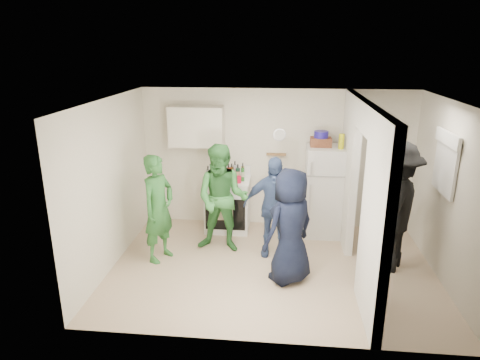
% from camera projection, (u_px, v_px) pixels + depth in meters
% --- Properties ---
extents(floor, '(4.80, 4.80, 0.00)m').
position_uv_depth(floor, '(272.00, 268.00, 6.45)').
color(floor, tan).
rests_on(floor, ground).
extents(wall_back, '(4.80, 0.00, 4.80)m').
position_uv_depth(wall_back, '(276.00, 159.00, 7.68)').
color(wall_back, silver).
rests_on(wall_back, floor).
extents(wall_front, '(4.80, 0.00, 4.80)m').
position_uv_depth(wall_front, '(269.00, 242.00, 4.46)').
color(wall_front, silver).
rests_on(wall_front, floor).
extents(wall_left, '(0.00, 3.40, 3.40)m').
position_uv_depth(wall_left, '(111.00, 184.00, 6.30)').
color(wall_left, silver).
rests_on(wall_left, floor).
extents(wall_right, '(0.00, 3.40, 3.40)m').
position_uv_depth(wall_right, '(449.00, 195.00, 5.84)').
color(wall_right, silver).
rests_on(wall_right, floor).
extents(ceiling, '(4.80, 4.80, 0.00)m').
position_uv_depth(ceiling, '(276.00, 101.00, 5.69)').
color(ceiling, white).
rests_on(ceiling, wall_back).
extents(partition_pier_back, '(0.12, 1.20, 2.50)m').
position_uv_depth(partition_pier_back, '(349.00, 170.00, 7.00)').
color(partition_pier_back, silver).
rests_on(partition_pier_back, floor).
extents(partition_pier_front, '(0.12, 1.20, 2.50)m').
position_uv_depth(partition_pier_front, '(376.00, 224.00, 4.91)').
color(partition_pier_front, silver).
rests_on(partition_pier_front, floor).
extents(partition_header, '(0.12, 1.00, 0.40)m').
position_uv_depth(partition_header, '(367.00, 117.00, 5.64)').
color(partition_header, silver).
rests_on(partition_header, partition_pier_back).
extents(stove, '(0.80, 0.67, 0.95)m').
position_uv_depth(stove, '(228.00, 204.00, 7.68)').
color(stove, white).
rests_on(stove, floor).
extents(upper_cabinet, '(0.95, 0.34, 0.70)m').
position_uv_depth(upper_cabinet, '(196.00, 126.00, 7.46)').
color(upper_cabinet, silver).
rests_on(upper_cabinet, wall_back).
extents(fridge, '(0.65, 0.63, 1.57)m').
position_uv_depth(fridge, '(324.00, 191.00, 7.40)').
color(fridge, white).
rests_on(fridge, floor).
extents(wicker_basket, '(0.35, 0.25, 0.15)m').
position_uv_depth(wicker_basket, '(321.00, 142.00, 7.19)').
color(wicker_basket, brown).
rests_on(wicker_basket, fridge).
extents(blue_bowl, '(0.24, 0.24, 0.11)m').
position_uv_depth(blue_bowl, '(321.00, 134.00, 7.16)').
color(blue_bowl, navy).
rests_on(blue_bowl, wicker_basket).
extents(yellow_cup_stack_top, '(0.09, 0.09, 0.25)m').
position_uv_depth(yellow_cup_stack_top, '(341.00, 141.00, 7.01)').
color(yellow_cup_stack_top, '#D3D712').
rests_on(yellow_cup_stack_top, fridge).
extents(wall_clock, '(0.22, 0.02, 0.22)m').
position_uv_depth(wall_clock, '(280.00, 135.00, 7.52)').
color(wall_clock, white).
rests_on(wall_clock, wall_back).
extents(spice_shelf, '(0.35, 0.08, 0.03)m').
position_uv_depth(spice_shelf, '(276.00, 154.00, 7.60)').
color(spice_shelf, olive).
rests_on(spice_shelf, wall_back).
extents(nook_window, '(0.03, 0.70, 0.80)m').
position_uv_depth(nook_window, '(447.00, 163.00, 5.91)').
color(nook_window, black).
rests_on(nook_window, wall_right).
extents(nook_window_frame, '(0.04, 0.76, 0.86)m').
position_uv_depth(nook_window_frame, '(446.00, 163.00, 5.91)').
color(nook_window_frame, white).
rests_on(nook_window_frame, wall_right).
extents(nook_valance, '(0.04, 0.82, 0.18)m').
position_uv_depth(nook_valance, '(448.00, 138.00, 5.81)').
color(nook_valance, white).
rests_on(nook_valance, wall_right).
extents(yellow_cup_stack_stove, '(0.09, 0.09, 0.25)m').
position_uv_depth(yellow_cup_stack_stove, '(219.00, 176.00, 7.30)').
color(yellow_cup_stack_stove, '#CFDC12').
rests_on(yellow_cup_stack_stove, stove).
extents(red_cup, '(0.09, 0.09, 0.12)m').
position_uv_depth(red_cup, '(239.00, 179.00, 7.31)').
color(red_cup, red).
rests_on(red_cup, stove).
extents(person_green_left, '(0.62, 0.72, 1.68)m').
position_uv_depth(person_green_left, '(159.00, 208.00, 6.49)').
color(person_green_left, '#2F6C2B').
rests_on(person_green_left, floor).
extents(person_green_center, '(0.92, 0.75, 1.76)m').
position_uv_depth(person_green_center, '(222.00, 199.00, 6.78)').
color(person_green_center, '#377E39').
rests_on(person_green_center, floor).
extents(person_denim, '(0.98, 0.48, 1.61)m').
position_uv_depth(person_denim, '(273.00, 207.00, 6.66)').
color(person_denim, '#38537B').
rests_on(person_denim, floor).
extents(person_navy, '(0.95, 0.93, 1.65)m').
position_uv_depth(person_navy, '(290.00, 227.00, 5.88)').
color(person_navy, black).
rests_on(person_navy, floor).
extents(person_nook, '(1.24, 1.44, 1.94)m').
position_uv_depth(person_nook, '(394.00, 207.00, 6.19)').
color(person_nook, black).
rests_on(person_nook, floor).
extents(bottle_a, '(0.07, 0.07, 0.30)m').
position_uv_depth(bottle_a, '(212.00, 168.00, 7.65)').
color(bottle_a, brown).
rests_on(bottle_a, stove).
extents(bottle_b, '(0.07, 0.07, 0.26)m').
position_uv_depth(bottle_b, '(216.00, 173.00, 7.45)').
color(bottle_b, '#1B521D').
rests_on(bottle_b, stove).
extents(bottle_c, '(0.07, 0.07, 0.33)m').
position_uv_depth(bottle_c, '(223.00, 168.00, 7.64)').
color(bottle_c, silver).
rests_on(bottle_c, stove).
extents(bottle_d, '(0.07, 0.07, 0.29)m').
position_uv_depth(bottle_d, '(228.00, 172.00, 7.46)').
color(bottle_d, maroon).
rests_on(bottle_d, stove).
extents(bottle_e, '(0.07, 0.07, 0.27)m').
position_uv_depth(bottle_e, '(235.00, 169.00, 7.67)').
color(bottle_e, '#A5AFB7').
rests_on(bottle_e, stove).
extents(bottle_f, '(0.08, 0.08, 0.27)m').
position_uv_depth(bottle_f, '(238.00, 172.00, 7.48)').
color(bottle_f, '#133624').
rests_on(bottle_f, stove).
extents(bottle_g, '(0.06, 0.06, 0.26)m').
position_uv_depth(bottle_g, '(243.00, 170.00, 7.61)').
color(bottle_g, '#AB9238').
rests_on(bottle_g, stove).
extents(bottle_h, '(0.08, 0.08, 0.27)m').
position_uv_depth(bottle_h, '(208.00, 173.00, 7.40)').
color(bottle_h, '#A5AEB0').
rests_on(bottle_h, stove).
extents(bottle_i, '(0.07, 0.07, 0.25)m').
position_uv_depth(bottle_i, '(232.00, 171.00, 7.59)').
color(bottle_i, '#59300F').
rests_on(bottle_i, stove).
extents(bottle_j, '(0.06, 0.06, 0.31)m').
position_uv_depth(bottle_j, '(243.00, 172.00, 7.37)').
color(bottle_j, '#236422').
rests_on(bottle_j, stove).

